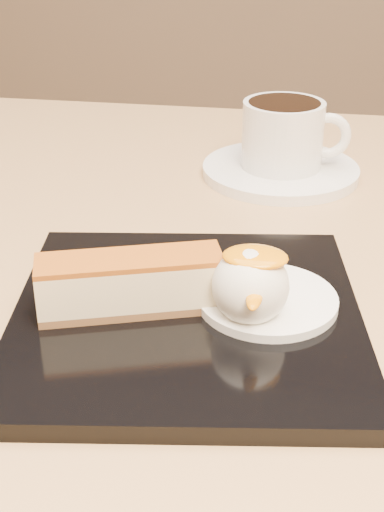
% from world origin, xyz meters
% --- Properties ---
extents(table, '(0.80, 0.80, 0.72)m').
position_xyz_m(table, '(0.00, 0.00, 0.56)').
color(table, black).
rests_on(table, ground).
extents(dessert_plate, '(0.25, 0.25, 0.01)m').
position_xyz_m(dessert_plate, '(-0.00, -0.09, 0.73)').
color(dessert_plate, black).
rests_on(dessert_plate, table).
extents(cheesecake, '(0.12, 0.07, 0.04)m').
position_xyz_m(cheesecake, '(-0.04, -0.10, 0.75)').
color(cheesecake, brown).
rests_on(cheesecake, dessert_plate).
extents(cream_smear, '(0.09, 0.09, 0.01)m').
position_xyz_m(cream_smear, '(0.05, -0.08, 0.73)').
color(cream_smear, white).
rests_on(cream_smear, dessert_plate).
extents(ice_cream_scoop, '(0.05, 0.05, 0.05)m').
position_xyz_m(ice_cream_scoop, '(0.04, -0.10, 0.76)').
color(ice_cream_scoop, white).
rests_on(ice_cream_scoop, cream_smear).
extents(mango_sauce, '(0.04, 0.03, 0.01)m').
position_xyz_m(mango_sauce, '(0.04, -0.09, 0.78)').
color(mango_sauce, orange).
rests_on(mango_sauce, ice_cream_scoop).
extents(mint_sprig, '(0.03, 0.02, 0.00)m').
position_xyz_m(mint_sprig, '(0.02, -0.05, 0.74)').
color(mint_sprig, '#34812A').
rests_on(mint_sprig, cream_smear).
extents(saucer, '(0.15, 0.15, 0.01)m').
position_xyz_m(saucer, '(0.04, 0.18, 0.72)').
color(saucer, white).
rests_on(saucer, table).
extents(coffee_cup, '(0.10, 0.08, 0.06)m').
position_xyz_m(coffee_cup, '(0.05, 0.18, 0.76)').
color(coffee_cup, white).
rests_on(coffee_cup, saucer).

